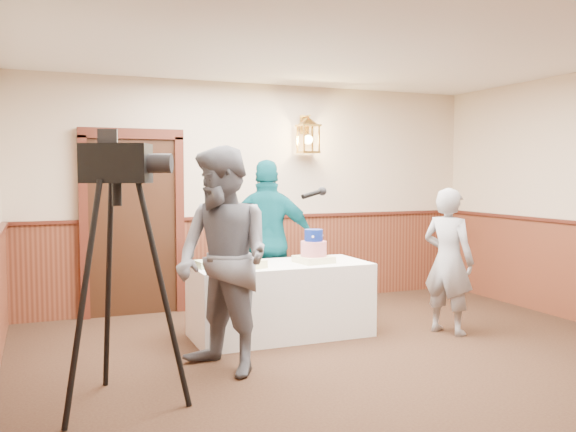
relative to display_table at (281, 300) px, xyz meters
name	(u,v)px	position (x,y,z in m)	size (l,w,h in m)	color
ground	(413,392)	(0.34, -1.90, -0.38)	(7.00, 7.00, 0.00)	black
room_shell	(379,192)	(0.29, -1.45, 1.15)	(6.02, 7.02, 2.81)	beige
display_table	(281,300)	(0.00, 0.00, 0.00)	(1.80, 0.80, 0.75)	white
tiered_cake	(314,250)	(0.34, -0.07, 0.51)	(0.38, 0.38, 0.34)	beige
sheet_cake_yellow	(244,264)	(-0.44, -0.15, 0.41)	(0.37, 0.28, 0.08)	#D3CE7E
sheet_cake_green	(211,264)	(-0.72, 0.03, 0.41)	(0.29, 0.23, 0.07)	#A5C98E
interviewer	(223,260)	(-0.87, -0.90, 0.57)	(1.64, 1.14, 1.90)	slate
baker	(448,261)	(1.66, -0.56, 0.39)	(0.56, 0.36, 1.52)	gray
assistant_p	(269,241)	(0.10, 0.62, 0.54)	(1.07, 0.44, 1.82)	#0A4E58
tv_camera_rig	(119,290)	(-1.76, -1.33, 0.47)	(0.73, 0.69, 1.88)	black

